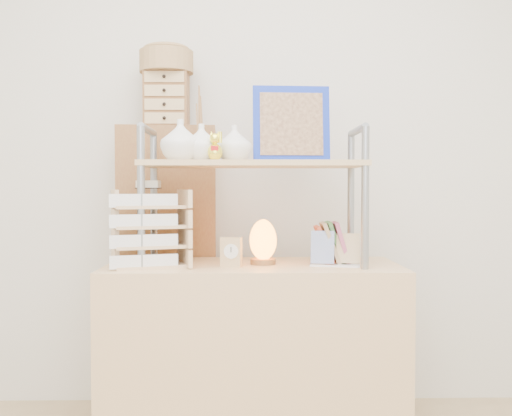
{
  "coord_description": "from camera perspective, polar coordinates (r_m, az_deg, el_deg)",
  "views": [
    {
      "loc": [
        -0.03,
        -1.13,
        1.06
      ],
      "look_at": [
        0.01,
        1.2,
        0.98
      ],
      "focal_mm": 40.0,
      "sensor_mm": 36.0,
      "label": 1
    }
  ],
  "objects": [
    {
      "name": "woven_basket",
      "position": [
        2.77,
        -8.94,
        14.2
      ],
      "size": [
        0.25,
        0.25,
        0.1
      ],
      "primitive_type": "cylinder",
      "color": "olive",
      "rests_on": "drawer_chest"
    },
    {
      "name": "letter_tray",
      "position": [
        2.33,
        -10.65,
        -2.37
      ],
      "size": [
        0.34,
        0.34,
        0.34
      ],
      "color": "tan",
      "rests_on": "desk"
    },
    {
      "name": "desk_clock",
      "position": [
        2.28,
        -2.5,
        -4.42
      ],
      "size": [
        0.09,
        0.05,
        0.12
      ],
      "color": "tan",
      "rests_on": "desk"
    },
    {
      "name": "drawer_chest",
      "position": [
        2.74,
        -8.92,
        10.62
      ],
      "size": [
        0.2,
        0.16,
        0.25
      ],
      "color": "brown",
      "rests_on": "cabinet"
    },
    {
      "name": "cabinet",
      "position": [
        2.76,
        -8.77,
        -6.12
      ],
      "size": [
        0.46,
        0.26,
        1.35
      ],
      "primitive_type": "cube",
      "rotation": [
        0.0,
        0.0,
        0.04
      ],
      "color": "brown",
      "rests_on": "ground"
    },
    {
      "name": "desk",
      "position": [
        2.43,
        -0.29,
        -14.43
      ],
      "size": [
        1.2,
        0.5,
        0.75
      ],
      "primitive_type": "cube",
      "color": "tan",
      "rests_on": "ground"
    },
    {
      "name": "postcard_stand",
      "position": [
        2.31,
        7.89,
        -4.79
      ],
      "size": [
        0.2,
        0.09,
        0.14
      ],
      "color": "white",
      "rests_on": "desk"
    },
    {
      "name": "hutch",
      "position": [
        2.35,
        -1.87,
        5.16
      ],
      "size": [
        0.9,
        0.34,
        0.75
      ],
      "color": "gray",
      "rests_on": "desk"
    },
    {
      "name": "salt_lamp",
      "position": [
        2.35,
        0.7,
        -3.35
      ],
      "size": [
        0.12,
        0.11,
        0.19
      ],
      "color": "brown",
      "rests_on": "desk"
    }
  ]
}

